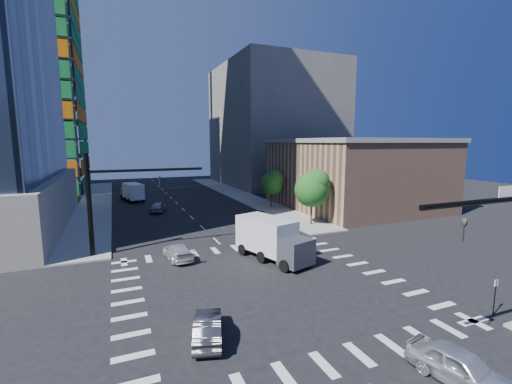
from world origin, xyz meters
name	(u,v)px	position (x,y,z in m)	size (l,w,h in m)	color
ground	(264,286)	(0.00, 0.00, 0.00)	(160.00, 160.00, 0.00)	black
road_markings	(264,286)	(0.00, 0.00, 0.01)	(20.00, 20.00, 0.01)	silver
sidewalk_ne	(239,195)	(12.50, 40.00, 0.07)	(5.00, 60.00, 0.15)	gray
sidewalk_nw	(95,204)	(-12.50, 40.00, 0.07)	(5.00, 60.00, 0.15)	gray
construction_building	(8,67)	(-27.41, 61.93, 24.61)	(25.16, 34.50, 70.60)	slate
commercial_building	(354,173)	(25.00, 22.00, 5.31)	(20.50, 22.50, 10.60)	#A87B61
bg_building_ne	(274,126)	(27.00, 55.00, 14.00)	(24.00, 30.00, 28.00)	#655F5A
signal_mast_nw	(108,195)	(-10.00, 11.50, 5.49)	(10.20, 0.40, 9.00)	black
tree_south	(313,187)	(12.63, 13.90, 4.69)	(4.16, 4.16, 6.82)	#382316
tree_north	(273,182)	(12.93, 25.90, 3.99)	(3.54, 3.52, 5.78)	#382316
no_parking_sign	(495,293)	(10.70, -9.00, 1.38)	(0.30, 0.06, 2.20)	black
car_nb_near	(461,367)	(3.60, -12.22, 0.74)	(1.76, 4.37, 1.49)	silver
car_nb_far	(260,217)	(7.20, 17.45, 0.73)	(2.43, 5.27, 1.46)	black
car_sb_near	(178,252)	(-4.63, 8.02, 0.66)	(1.85, 4.56, 1.32)	silver
car_sb_mid	(159,207)	(-3.67, 29.53, 0.74)	(1.74, 4.32, 1.47)	#9B9EA3
car_sb_cross	(208,327)	(-5.36, -4.94, 0.65)	(1.38, 3.96, 1.31)	#444549
box_truck_near	(275,243)	(2.99, 4.48, 1.55)	(4.70, 7.24, 3.51)	black
box_truck_far	(132,193)	(-6.73, 41.03, 1.38)	(3.81, 6.36, 3.12)	black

